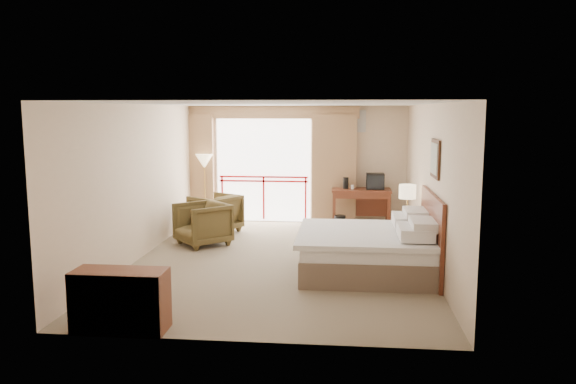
# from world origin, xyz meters

# --- Properties ---
(floor) EXTENTS (7.00, 7.00, 0.00)m
(floor) POSITION_xyz_m (0.00, 0.00, 0.00)
(floor) COLOR #82735A
(floor) RESTS_ON ground
(ceiling) EXTENTS (7.00, 7.00, 0.00)m
(ceiling) POSITION_xyz_m (0.00, 0.00, 2.70)
(ceiling) COLOR white
(ceiling) RESTS_ON wall_back
(wall_back) EXTENTS (5.00, 0.00, 5.00)m
(wall_back) POSITION_xyz_m (0.00, 3.50, 1.35)
(wall_back) COLOR beige
(wall_back) RESTS_ON ground
(wall_front) EXTENTS (5.00, 0.00, 5.00)m
(wall_front) POSITION_xyz_m (0.00, -3.50, 1.35)
(wall_front) COLOR beige
(wall_front) RESTS_ON ground
(wall_left) EXTENTS (0.00, 7.00, 7.00)m
(wall_left) POSITION_xyz_m (-2.50, 0.00, 1.35)
(wall_left) COLOR beige
(wall_left) RESTS_ON ground
(wall_right) EXTENTS (0.00, 7.00, 7.00)m
(wall_right) POSITION_xyz_m (2.50, 0.00, 1.35)
(wall_right) COLOR beige
(wall_right) RESTS_ON ground
(balcony_door) EXTENTS (2.40, 0.00, 2.40)m
(balcony_door) POSITION_xyz_m (-0.80, 3.48, 1.20)
(balcony_door) COLOR white
(balcony_door) RESTS_ON wall_back
(balcony_railing) EXTENTS (2.09, 0.03, 1.02)m
(balcony_railing) POSITION_xyz_m (-0.80, 3.46, 0.81)
(balcony_railing) COLOR red
(balcony_railing) RESTS_ON wall_back
(curtain_left) EXTENTS (1.00, 0.26, 2.50)m
(curtain_left) POSITION_xyz_m (-2.45, 3.35, 1.25)
(curtain_left) COLOR #946C4A
(curtain_left) RESTS_ON wall_back
(curtain_right) EXTENTS (1.00, 0.26, 2.50)m
(curtain_right) POSITION_xyz_m (0.85, 3.35, 1.25)
(curtain_right) COLOR #946C4A
(curtain_right) RESTS_ON wall_back
(valance) EXTENTS (4.40, 0.22, 0.28)m
(valance) POSITION_xyz_m (-0.80, 3.38, 2.55)
(valance) COLOR #946C4A
(valance) RESTS_ON wall_back
(hvac_vent) EXTENTS (0.50, 0.04, 0.50)m
(hvac_vent) POSITION_xyz_m (1.30, 3.47, 2.35)
(hvac_vent) COLOR silver
(hvac_vent) RESTS_ON wall_back
(bed) EXTENTS (2.13, 2.06, 0.97)m
(bed) POSITION_xyz_m (1.50, -0.60, 0.38)
(bed) COLOR brown
(bed) RESTS_ON floor
(headboard) EXTENTS (0.06, 2.10, 1.30)m
(headboard) POSITION_xyz_m (2.46, -0.60, 0.65)
(headboard) COLOR #582315
(headboard) RESTS_ON wall_right
(framed_art) EXTENTS (0.04, 0.72, 0.60)m
(framed_art) POSITION_xyz_m (2.47, -0.60, 1.85)
(framed_art) COLOR black
(framed_art) RESTS_ON wall_right
(nightstand) EXTENTS (0.49, 0.57, 0.66)m
(nightstand) POSITION_xyz_m (2.25, 0.97, 0.33)
(nightstand) COLOR #582315
(nightstand) RESTS_ON floor
(table_lamp) EXTENTS (0.31, 0.31, 0.55)m
(table_lamp) POSITION_xyz_m (2.25, 1.02, 1.09)
(table_lamp) COLOR tan
(table_lamp) RESTS_ON nightstand
(phone) EXTENTS (0.21, 0.18, 0.08)m
(phone) POSITION_xyz_m (2.20, 0.82, 0.70)
(phone) COLOR black
(phone) RESTS_ON nightstand
(desk) EXTENTS (1.31, 0.63, 0.86)m
(desk) POSITION_xyz_m (1.47, 3.10, 0.67)
(desk) COLOR #582315
(desk) RESTS_ON floor
(tv) EXTENTS (0.39, 0.31, 0.36)m
(tv) POSITION_xyz_m (1.77, 3.03, 1.03)
(tv) COLOR black
(tv) RESTS_ON desk
(coffee_maker) EXTENTS (0.13, 0.13, 0.26)m
(coffee_maker) POSITION_xyz_m (1.12, 3.04, 0.98)
(coffee_maker) COLOR black
(coffee_maker) RESTS_ON desk
(cup) EXTENTS (0.08, 0.08, 0.10)m
(cup) POSITION_xyz_m (1.27, 2.99, 0.90)
(cup) COLOR white
(cup) RESTS_ON desk
(wastebasket) EXTENTS (0.27, 0.27, 0.31)m
(wastebasket) POSITION_xyz_m (1.00, 2.71, 0.15)
(wastebasket) COLOR black
(wastebasket) RESTS_ON floor
(armchair_far) EXTENTS (1.22, 1.22, 0.82)m
(armchair_far) POSITION_xyz_m (-1.66, 2.16, 0.00)
(armchair_far) COLOR #463719
(armchair_far) RESTS_ON floor
(armchair_near) EXTENTS (1.27, 1.26, 0.83)m
(armchair_near) POSITION_xyz_m (-1.64, 0.99, 0.00)
(armchair_near) COLOR #463719
(armchair_near) RESTS_ON floor
(side_table) EXTENTS (0.48, 0.48, 0.52)m
(side_table) POSITION_xyz_m (-1.70, 1.27, 0.36)
(side_table) COLOR black
(side_table) RESTS_ON floor
(book) EXTENTS (0.19, 0.23, 0.02)m
(book) POSITION_xyz_m (-1.70, 1.27, 0.53)
(book) COLOR white
(book) RESTS_ON side_table
(floor_lamp) EXTENTS (0.41, 0.41, 1.60)m
(floor_lamp) POSITION_xyz_m (-2.13, 3.17, 1.37)
(floor_lamp) COLOR tan
(floor_lamp) RESTS_ON floor
(dresser) EXTENTS (1.10, 0.47, 0.73)m
(dresser) POSITION_xyz_m (-1.54, -3.31, 0.37)
(dresser) COLOR #582315
(dresser) RESTS_ON floor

